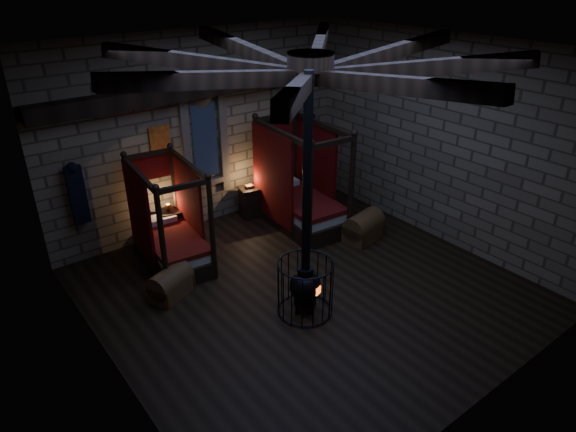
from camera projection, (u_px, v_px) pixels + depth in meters
room at (306, 81)px, 7.75m from camera, size 7.02×7.02×4.29m
bed_left at (171, 239)px, 10.01m from camera, size 1.22×2.04×2.03m
bed_right at (299, 201)px, 11.42m from camera, size 1.34×2.29×2.30m
trunk_left at (171, 284)px, 9.08m from camera, size 0.88×0.74×0.56m
trunk_right at (364, 227)px, 10.91m from camera, size 0.94×0.69×0.63m
nightstand_left at (170, 226)px, 10.77m from camera, size 0.53×0.51×0.89m
nightstand_right at (250, 202)px, 11.82m from camera, size 0.53×0.52×0.79m
stove at (305, 282)px, 8.51m from camera, size 0.94×0.94×4.05m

